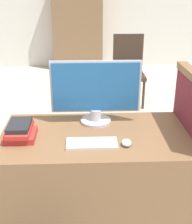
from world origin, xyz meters
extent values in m
cube|color=brown|center=(0.00, 0.36, 0.38)|extent=(1.27, 0.72, 0.76)
cube|color=maroon|center=(0.66, 0.36, 0.56)|extent=(0.05, 0.73, 1.11)
cylinder|color=#B7B7BC|center=(0.01, 0.55, 0.77)|extent=(0.22, 0.22, 0.02)
cylinder|color=#B7B7BC|center=(0.01, 0.55, 0.82)|extent=(0.08, 0.08, 0.08)
cube|color=#B7B7BC|center=(0.01, 0.56, 1.03)|extent=(0.63, 0.01, 0.37)
cube|color=#1E5693|center=(0.01, 0.55, 1.03)|extent=(0.61, 0.02, 0.35)
cube|color=silver|center=(-0.02, 0.22, 0.77)|extent=(0.32, 0.15, 0.02)
ellipsoid|color=silver|center=(0.19, 0.20, 0.78)|extent=(0.06, 0.08, 0.04)
cube|color=#B72D28|center=(-0.49, 0.32, 0.78)|extent=(0.20, 0.21, 0.04)
cube|color=#B72D28|center=(-0.49, 0.33, 0.82)|extent=(0.14, 0.27, 0.03)
cube|color=#232328|center=(-0.49, 0.34, 0.84)|extent=(0.14, 0.22, 0.03)
cylinder|color=#38281E|center=(0.40, 2.65, 0.21)|extent=(0.04, 0.04, 0.41)
cylinder|color=#38281E|center=(0.78, 2.65, 0.21)|extent=(0.04, 0.04, 0.41)
cylinder|color=#38281E|center=(0.40, 3.03, 0.21)|extent=(0.04, 0.04, 0.41)
cylinder|color=#38281E|center=(0.78, 3.03, 0.21)|extent=(0.04, 0.04, 0.41)
cube|color=#38281E|center=(0.59, 2.84, 0.44)|extent=(0.44, 0.44, 0.05)
cube|color=#38281E|center=(0.59, 3.04, 0.73)|extent=(0.44, 0.04, 0.54)
cube|color=#846042|center=(-0.17, 4.94, 0.85)|extent=(0.99, 0.32, 1.70)
camera|label=1|loc=(-0.07, -1.52, 1.71)|focal=50.00mm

